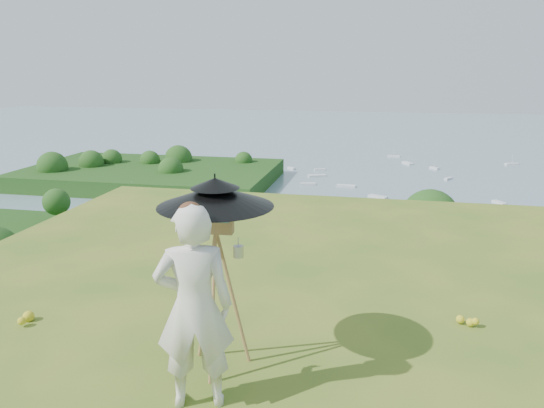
# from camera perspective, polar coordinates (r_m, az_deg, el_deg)

# --- Properties ---
(ground) EXTENTS (14.00, 14.00, 0.00)m
(ground) POSITION_cam_1_polar(r_m,az_deg,el_deg) (5.88, 16.50, -15.97)
(ground) COLOR #3F671D
(ground) RESTS_ON ground
(shoreline_tier) EXTENTS (170.00, 28.00, 8.00)m
(shoreline_tier) POSITION_cam_1_polar(r_m,az_deg,el_deg) (89.03, 11.22, -11.73)
(shoreline_tier) COLOR #71665A
(shoreline_tier) RESTS_ON bay_water
(bay_water) EXTENTS (700.00, 700.00, 0.00)m
(bay_water) POSITION_cam_1_polar(r_m,az_deg,el_deg) (247.83, 11.87, 5.61)
(bay_water) COLOR #6E8F9E
(bay_water) RESTS_ON ground
(peninsula) EXTENTS (90.00, 60.00, 12.00)m
(peninsula) POSITION_cam_1_polar(r_m,az_deg,el_deg) (179.38, -12.94, 3.87)
(peninsula) COLOR #12380F
(peninsula) RESTS_ON bay_water
(slope_trees) EXTENTS (110.00, 50.00, 6.00)m
(slope_trees) POSITION_cam_1_polar(r_m,az_deg,el_deg) (43.90, 11.70, -9.93)
(slope_trees) COLOR #154616
(slope_trees) RESTS_ON forest_slope
(harbor_town) EXTENTS (110.00, 22.00, 5.00)m
(harbor_town) POSITION_cam_1_polar(r_m,az_deg,el_deg) (86.38, 11.43, -7.86)
(harbor_town) COLOR silver
(harbor_town) RESTS_ON shoreline_tier
(moored_boats) EXTENTS (140.00, 140.00, 0.70)m
(moored_boats) POSITION_cam_1_polar(r_m,az_deg,el_deg) (170.46, 7.53, 1.98)
(moored_boats) COLOR silver
(moored_boats) RESTS_ON bay_water
(wildflowers) EXTENTS (10.00, 10.50, 0.12)m
(wildflowers) POSITION_cam_1_polar(r_m,az_deg,el_deg) (6.06, 16.36, -14.29)
(wildflowers) COLOR gold
(wildflowers) RESTS_ON ground
(painter) EXTENTS (0.78, 0.63, 1.85)m
(painter) POSITION_cam_1_polar(r_m,az_deg,el_deg) (4.67, -8.38, -10.96)
(painter) COLOR silver
(painter) RESTS_ON ground
(field_easel) EXTENTS (0.69, 0.69, 1.75)m
(field_easel) POSITION_cam_1_polar(r_m,az_deg,el_deg) (5.21, -5.90, -8.70)
(field_easel) COLOR #A07943
(field_easel) RESTS_ON ground
(sun_umbrella) EXTENTS (1.26, 1.26, 0.53)m
(sun_umbrella) POSITION_cam_1_polar(r_m,az_deg,el_deg) (4.97, -6.11, 0.27)
(sun_umbrella) COLOR black
(sun_umbrella) RESTS_ON field_easel
(painter_cap) EXTENTS (0.22, 0.27, 0.10)m
(painter_cap) POSITION_cam_1_polar(r_m,az_deg,el_deg) (4.37, -8.80, -0.55)
(painter_cap) COLOR #D1737E
(painter_cap) RESTS_ON painter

